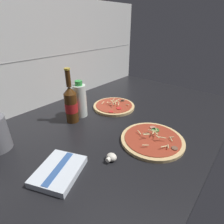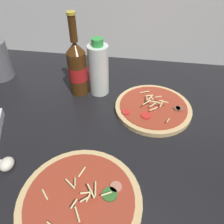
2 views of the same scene
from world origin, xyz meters
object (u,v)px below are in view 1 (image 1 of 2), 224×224
pizza_near (152,140)px  pizza_far (114,106)px  beer_bottle (71,104)px  dish_towel (59,171)px  oil_bottle (80,100)px  mushroom_left (111,157)px

pizza_near → pizza_far: size_ratio=1.11×
beer_bottle → dish_towel: 35.93cm
pizza_far → oil_bottle: oil_bottle is taller
oil_bottle → dish_towel: bearing=-141.1°
pizza_near → beer_bottle: 41.66cm
pizza_near → oil_bottle: (-4.08, 40.54, 8.08)cm
pizza_near → mushroom_left: size_ratio=6.39×
beer_bottle → mushroom_left: size_ratio=6.49×
beer_bottle → mushroom_left: (-9.10, -33.43, -8.22)cm
beer_bottle → oil_bottle: beer_bottle is taller
beer_bottle → pizza_near: bearing=-74.5°
beer_bottle → oil_bottle: 6.93cm
mushroom_left → pizza_near: bearing=-16.2°
pizza_near → beer_bottle: size_ratio=0.99×
pizza_near → dish_towel: pizza_near is taller
beer_bottle → mushroom_left: beer_bottle is taller
pizza_far → mushroom_left: 44.24cm
beer_bottle → dish_towel: bearing=-135.8°
beer_bottle → dish_towel: size_ratio=1.35×
pizza_near → pizza_far: pizza_far is taller
pizza_far → beer_bottle: size_ratio=0.89×
mushroom_left → dish_towel: size_ratio=0.21×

